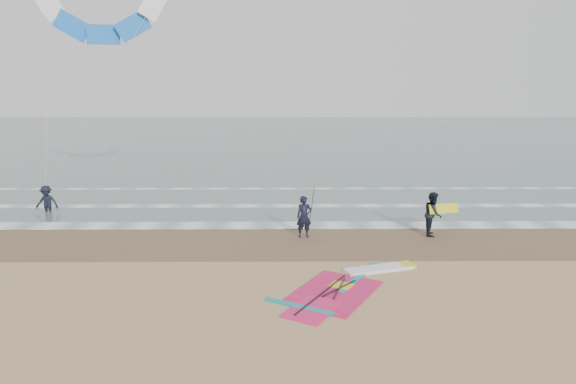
{
  "coord_description": "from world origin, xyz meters",
  "views": [
    {
      "loc": [
        -0.15,
        -13.69,
        6.08
      ],
      "look_at": [
        -0.01,
        5.0,
        2.2
      ],
      "focal_mm": 32.0,
      "sensor_mm": 36.0,
      "label": 1
    }
  ],
  "objects_px": {
    "person_standing": "(304,217)",
    "person_walking": "(433,214)",
    "surf_kite": "(102,19)",
    "windsurf_rig": "(348,285)",
    "person_wading": "(46,196)"
  },
  "relations": [
    {
      "from": "person_standing",
      "to": "person_walking",
      "type": "height_order",
      "value": "person_walking"
    },
    {
      "from": "person_standing",
      "to": "surf_kite",
      "type": "bearing_deg",
      "value": 135.7
    },
    {
      "from": "windsurf_rig",
      "to": "person_standing",
      "type": "height_order",
      "value": "person_standing"
    },
    {
      "from": "person_walking",
      "to": "person_wading",
      "type": "height_order",
      "value": "person_walking"
    },
    {
      "from": "person_standing",
      "to": "windsurf_rig",
      "type": "bearing_deg",
      "value": -88.83
    },
    {
      "from": "person_standing",
      "to": "surf_kite",
      "type": "xyz_separation_m",
      "value": [
        -9.79,
        6.37,
        8.44
      ]
    },
    {
      "from": "person_wading",
      "to": "person_standing",
      "type": "bearing_deg",
      "value": -19.09
    },
    {
      "from": "windsurf_rig",
      "to": "person_standing",
      "type": "relative_size",
      "value": 2.95
    },
    {
      "from": "surf_kite",
      "to": "person_walking",
      "type": "bearing_deg",
      "value": -21.96
    },
    {
      "from": "person_walking",
      "to": "surf_kite",
      "type": "bearing_deg",
      "value": 80.91
    },
    {
      "from": "person_walking",
      "to": "person_standing",
      "type": "bearing_deg",
      "value": 105.78
    },
    {
      "from": "person_wading",
      "to": "surf_kite",
      "type": "distance_m",
      "value": 9.09
    },
    {
      "from": "person_standing",
      "to": "person_walking",
      "type": "distance_m",
      "value": 5.33
    },
    {
      "from": "windsurf_rig",
      "to": "surf_kite",
      "type": "bearing_deg",
      "value": 133.26
    },
    {
      "from": "windsurf_rig",
      "to": "surf_kite",
      "type": "distance_m",
      "value": 18.48
    }
  ]
}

